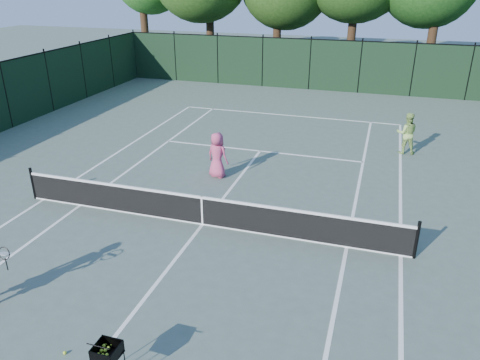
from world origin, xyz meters
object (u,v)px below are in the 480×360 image
(player_pink, at_px, (217,155))
(loose_ball_midcourt, at_px, (65,353))
(player_green, at_px, (407,133))
(ball_hopper, at_px, (107,351))

(player_pink, distance_m, loose_ball_midcourt, 8.93)
(player_pink, relative_size, player_green, 0.98)
(loose_ball_midcourt, bearing_deg, ball_hopper, -14.08)
(player_pink, relative_size, loose_ball_midcourt, 24.12)
(player_green, bearing_deg, player_pink, 29.26)
(ball_hopper, bearing_deg, player_green, 73.05)
(player_pink, bearing_deg, ball_hopper, 114.20)
(player_green, xyz_separation_m, ball_hopper, (-5.09, -13.70, -0.15))
(player_green, distance_m, ball_hopper, 14.61)
(player_pink, relative_size, ball_hopper, 1.99)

